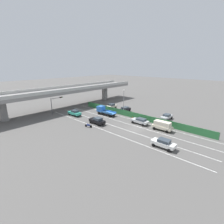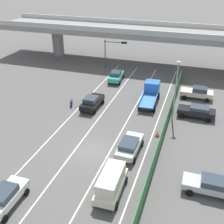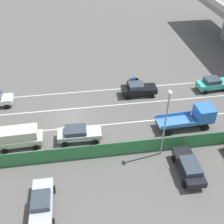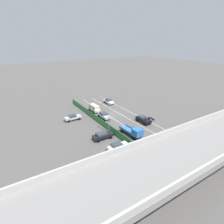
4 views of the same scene
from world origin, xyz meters
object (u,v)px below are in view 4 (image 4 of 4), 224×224
at_px(flatbed_truck_blue, 134,132).
at_px(parked_wagon_silver, 73,117).
at_px(car_sedan_white, 109,101).
at_px(traffic_light, 208,132).
at_px(car_taxi_teal, 173,135).
at_px(traffic_cone, 104,124).
at_px(motorcycle, 151,118).
at_px(parked_sedan_dark, 103,135).
at_px(car_van_cream, 94,108).
at_px(car_sedan_silver, 104,115).
at_px(parked_sedan_cream, 118,147).
at_px(street_lamp, 109,115).
at_px(car_sedan_black, 143,119).

xyz_separation_m(flatbed_truck_blue, parked_wagon_silver, (8.38, -16.39, -0.40)).
distance_m(car_sedan_white, traffic_light, 34.48).
height_order(car_taxi_teal, traffic_cone, car_taxi_teal).
height_order(flatbed_truck_blue, traffic_cone, flatbed_truck_blue).
relative_size(motorcycle, parked_sedan_dark, 0.40).
bearing_deg(parked_wagon_silver, car_sedan_white, -157.04).
height_order(car_van_cream, parked_wagon_silver, car_van_cream).
relative_size(car_sedan_white, car_taxi_teal, 1.00).
relative_size(car_sedan_silver, parked_sedan_cream, 1.03).
bearing_deg(street_lamp, car_sedan_white, -121.04).
distance_m(car_sedan_black, flatbed_truck_blue, 8.51).
bearing_deg(car_taxi_teal, traffic_light, 112.37).
height_order(car_sedan_silver, motorcycle, car_sedan_silver).
xyz_separation_m(motorcycle, traffic_light, (0.69, 16.29, 3.23)).
relative_size(car_sedan_silver, traffic_cone, 6.49).
xyz_separation_m(car_sedan_silver, flatbed_truck_blue, (-0.40, 12.98, 0.38)).
height_order(car_van_cream, traffic_cone, car_van_cream).
xyz_separation_m(flatbed_truck_blue, parked_sedan_cream, (6.21, 2.65, -0.32)).
height_order(car_sedan_silver, car_sedan_black, car_sedan_black).
xyz_separation_m(car_sedan_white, traffic_cone, (9.77, 13.93, -0.60)).
bearing_deg(parked_wagon_silver, traffic_cone, 128.28).
bearing_deg(street_lamp, car_sedan_black, 179.85).
bearing_deg(car_sedan_black, car_van_cream, -62.45).
height_order(car_sedan_silver, street_lamp, street_lamp).
xyz_separation_m(parked_wagon_silver, parked_sedan_cream, (-2.18, 19.03, 0.09)).
relative_size(car_van_cream, motorcycle, 2.46).
height_order(car_sedan_black, parked_wagon_silver, car_sedan_black).
height_order(car_sedan_white, traffic_cone, car_sedan_white).
bearing_deg(street_lamp, parked_sedan_dark, 33.02).
bearing_deg(parked_sedan_cream, car_sedan_black, -150.30).
bearing_deg(street_lamp, flatbed_truck_blue, 127.15).
xyz_separation_m(parked_sedan_dark, street_lamp, (-2.79, -1.81, 3.71)).
xyz_separation_m(flatbed_truck_blue, traffic_light, (-9.28, 11.33, 2.42)).
distance_m(car_sedan_silver, traffic_cone, 4.53).
xyz_separation_m(parked_wagon_silver, street_lamp, (-4.67, 11.49, 3.74)).
distance_m(car_taxi_teal, parked_wagon_silver, 26.46).
relative_size(motorcycle, traffic_light, 0.36).
relative_size(car_sedan_white, motorcycle, 2.34).
height_order(parked_sedan_dark, traffic_light, traffic_light).
height_order(car_sedan_silver, traffic_light, traffic_light).
relative_size(car_taxi_teal, parked_sedan_dark, 0.94).
xyz_separation_m(car_van_cream, traffic_cone, (2.18, 9.96, -0.89)).
distance_m(car_sedan_silver, car_sedan_black, 10.96).
relative_size(car_sedan_white, parked_wagon_silver, 0.94).
height_order(car_van_cream, street_lamp, street_lamp).
relative_size(parked_wagon_silver, parked_sedan_dark, 1.00).
xyz_separation_m(car_van_cream, car_sedan_black, (-7.38, 14.14, -0.29)).
bearing_deg(parked_sedan_dark, car_sedan_silver, -121.62).
height_order(car_sedan_black, parked_sedan_cream, parked_sedan_cream).
xyz_separation_m(motorcycle, parked_sedan_dark, (16.47, 1.88, 0.44)).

